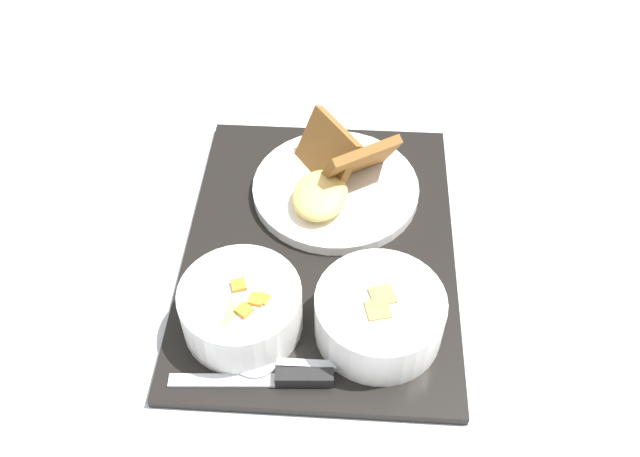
% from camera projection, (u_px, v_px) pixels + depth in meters
% --- Properties ---
extents(ground_plane, '(4.00, 4.00, 0.00)m').
position_uv_depth(ground_plane, '(320.00, 251.00, 0.84)').
color(ground_plane, silver).
extents(serving_tray, '(0.49, 0.39, 0.01)m').
position_uv_depth(serving_tray, '(320.00, 248.00, 0.84)').
color(serving_tray, black).
rests_on(serving_tray, ground_plane).
extents(bowl_salad, '(0.13, 0.13, 0.06)m').
position_uv_depth(bowl_salad, '(241.00, 306.00, 0.73)').
color(bowl_salad, white).
rests_on(bowl_salad, serving_tray).
extents(bowl_soup, '(0.14, 0.14, 0.06)m').
position_uv_depth(bowl_soup, '(380.00, 313.00, 0.73)').
color(bowl_soup, white).
rests_on(bowl_soup, serving_tray).
extents(plate_main, '(0.22, 0.22, 0.09)m').
position_uv_depth(plate_main, '(334.00, 184.00, 0.88)').
color(plate_main, white).
rests_on(plate_main, serving_tray).
extents(knife, '(0.03, 0.17, 0.02)m').
position_uv_depth(knife, '(284.00, 378.00, 0.70)').
color(knife, silver).
rests_on(knife, serving_tray).
extents(spoon, '(0.04, 0.15, 0.01)m').
position_uv_depth(spoon, '(276.00, 363.00, 0.72)').
color(spoon, silver).
rests_on(spoon, serving_tray).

